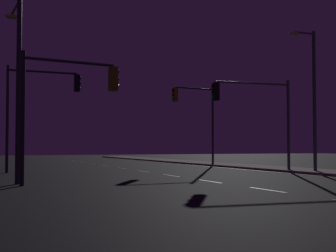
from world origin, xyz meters
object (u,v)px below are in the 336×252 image
at_px(traffic_light_near_right, 69,93).
at_px(traffic_light_mid_left, 40,98).
at_px(traffic_light_near_left, 196,109).
at_px(street_lamp_mid_block, 311,87).
at_px(traffic_light_overhead_east, 254,105).
at_px(street_lamp_median, 17,71).

relative_size(traffic_light_near_right, traffic_light_mid_left, 0.85).
relative_size(traffic_light_near_left, traffic_light_near_right, 1.16).
xyz_separation_m(traffic_light_near_left, traffic_light_near_right, (-11.34, -12.66, -0.65)).
bearing_deg(street_lamp_mid_block, traffic_light_overhead_east, 142.50).
bearing_deg(traffic_light_near_left, street_lamp_median, -138.44).
bearing_deg(traffic_light_mid_left, traffic_light_overhead_east, -23.49).
distance_m(traffic_light_near_left, traffic_light_near_right, 17.01).
bearing_deg(traffic_light_mid_left, traffic_light_near_right, -90.06).
bearing_deg(street_lamp_mid_block, street_lamp_median, -175.36).
bearing_deg(traffic_light_near_right, traffic_light_near_left, 48.13).
bearing_deg(traffic_light_mid_left, traffic_light_near_left, 19.66).
xyz_separation_m(traffic_light_mid_left, street_lamp_median, (-1.80, -7.60, 0.25)).
bearing_deg(traffic_light_mid_left, street_lamp_median, -103.33).
distance_m(traffic_light_near_left, street_lamp_mid_block, 10.58).
distance_m(traffic_light_near_right, street_lamp_mid_block, 13.19).
bearing_deg(traffic_light_overhead_east, traffic_light_near_right, -159.48).
relative_size(traffic_light_near_left, street_lamp_mid_block, 0.77).
relative_size(traffic_light_near_right, street_lamp_mid_block, 0.66).
height_order(traffic_light_near_left, traffic_light_mid_left, traffic_light_near_left).
bearing_deg(street_lamp_median, traffic_light_near_left, 41.56).
distance_m(traffic_light_near_right, traffic_light_overhead_east, 11.37).
distance_m(traffic_light_overhead_east, street_lamp_mid_block, 3.04).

